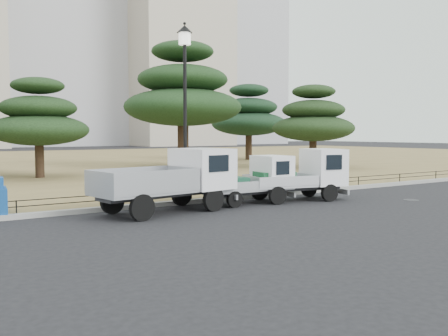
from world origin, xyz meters
TOP-DOWN VIEW (x-y plane):
  - ground at (0.00, 0.00)m, footprint 220.00×220.00m
  - lawn at (0.00, 30.60)m, footprint 120.00×56.00m
  - curb at (0.00, 2.60)m, footprint 120.00×0.25m
  - truck_large at (-2.44, 1.35)m, footprint 4.90×2.50m
  - truck_kei_front at (1.02, 1.51)m, footprint 3.30×1.50m
  - truck_kei_rear at (3.03, 1.13)m, footprint 3.97×2.28m
  - street_lamp at (-1.11, 2.90)m, footprint 0.56×0.56m
  - pipe_fence at (0.00, 2.75)m, footprint 38.00×0.04m
  - manhole at (6.50, -1.20)m, footprint 0.60×0.60m
  - pine_center_left at (-3.46, 15.01)m, footprint 5.33×5.33m
  - pine_center_right at (7.15, 18.18)m, footprint 8.35×8.35m
  - pine_east_near at (14.43, 12.60)m, footprint 5.73×5.73m
  - pine_east_far at (17.04, 23.79)m, footprint 6.84×6.84m
  - tower_east at (40.00, 82.00)m, footprint 20.00×18.00m
  - radio_tower at (72.00, 85.00)m, footprint 1.80×1.80m

SIDE VIEW (x-z plane):
  - ground at x=0.00m, z-range 0.00..0.00m
  - manhole at x=6.50m, z-range 0.00..0.01m
  - lawn at x=0.00m, z-range 0.00..0.15m
  - curb at x=0.00m, z-range 0.00..0.16m
  - pipe_fence at x=0.00m, z-range 0.24..0.64m
  - truck_kei_front at x=1.02m, z-range 0.00..1.72m
  - truck_kei_rear at x=3.03m, z-range 0.00..1.95m
  - truck_large at x=-2.44m, z-range 0.11..2.16m
  - pine_center_left at x=-3.46m, z-range 0.57..5.99m
  - pine_east_near at x=14.43m, z-range 0.60..6.38m
  - pine_east_far at x=17.04m, z-range 0.68..7.55m
  - street_lamp at x=-1.11m, z-range 1.26..7.56m
  - pine_center_right at x=7.15m, z-range 0.85..9.72m
  - tower_east at x=40.00m, z-range 0.00..48.00m
  - radio_tower at x=72.00m, z-range -1.46..61.54m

